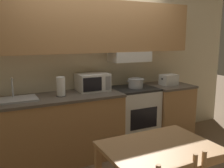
# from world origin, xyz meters

# --- Properties ---
(ground_plane) EXTENTS (16.00, 16.00, 0.00)m
(ground_plane) POSITION_xyz_m (0.00, 0.00, 0.00)
(ground_plane) COLOR #7F664C
(wall_back) EXTENTS (5.53, 0.38, 2.55)m
(wall_back) POSITION_xyz_m (0.01, -0.07, 1.57)
(wall_back) COLOR beige
(wall_back) RESTS_ON ground_plane
(lower_counter_main) EXTENTS (1.81, 0.68, 0.93)m
(lower_counter_main) POSITION_xyz_m (-0.67, -0.33, 0.47)
(lower_counter_main) COLOR tan
(lower_counter_main) RESTS_ON ground_plane
(lower_counter_right_stub) EXTENTS (0.67, 0.68, 0.93)m
(lower_counter_right_stub) POSITION_xyz_m (1.24, -0.33, 0.47)
(lower_counter_right_stub) COLOR tan
(lower_counter_right_stub) RESTS_ON ground_plane
(stove_range) EXTENTS (0.67, 0.61, 0.93)m
(stove_range) POSITION_xyz_m (0.57, -0.30, 0.47)
(stove_range) COLOR white
(stove_range) RESTS_ON ground_plane
(cooking_pot) EXTENTS (0.33, 0.25, 0.14)m
(cooking_pot) POSITION_xyz_m (0.60, -0.31, 1.01)
(cooking_pot) COLOR #B7BABF
(cooking_pot) RESTS_ON stove_range
(microwave) EXTENTS (0.45, 0.37, 0.25)m
(microwave) POSITION_xyz_m (-0.09, -0.20, 1.06)
(microwave) COLOR white
(microwave) RESTS_ON lower_counter_main
(toaster) EXTENTS (0.27, 0.21, 0.17)m
(toaster) POSITION_xyz_m (1.21, -0.36, 1.02)
(toaster) COLOR white
(toaster) RESTS_ON lower_counter_right_stub
(sink_basin) EXTENTS (0.56, 0.34, 0.28)m
(sink_basin) POSITION_xyz_m (-1.20, -0.33, 0.95)
(sink_basin) COLOR #B7BABF
(sink_basin) RESTS_ON lower_counter_main
(paper_towel_roll) EXTENTS (0.13, 0.13, 0.26)m
(paper_towel_roll) POSITION_xyz_m (-0.60, -0.35, 1.06)
(paper_towel_roll) COLOR black
(paper_towel_roll) RESTS_ON lower_counter_main
(dining_table) EXTENTS (1.01, 0.79, 0.75)m
(dining_table) POSITION_xyz_m (-0.12, -1.92, 0.64)
(dining_table) COLOR tan
(dining_table) RESTS_ON ground_plane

